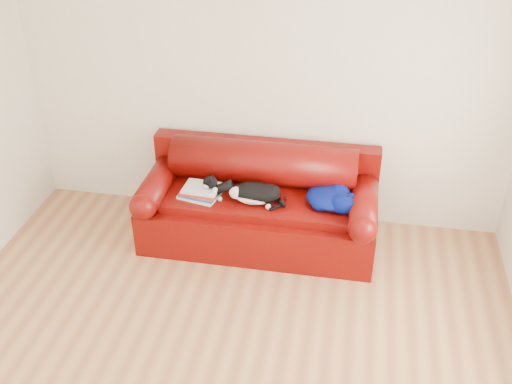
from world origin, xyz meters
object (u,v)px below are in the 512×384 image
Objects in this scene: book_stack at (201,191)px; blanket at (331,198)px; sofa_base at (259,219)px; cat at (255,194)px.

blanket is (1.15, 0.08, 0.02)m from book_stack.
sofa_base is 0.72m from blanket.
sofa_base is at bearing 80.24° from cat.
sofa_base is 0.60m from book_stack.
blanket is at bearing 4.02° from cat.
sofa_base is 3.38× the size of cat.
sofa_base is at bearing 176.26° from blanket.
sofa_base is at bearing 13.46° from book_stack.
book_stack is 0.49m from cat.
cat is at bearing -96.30° from sofa_base.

